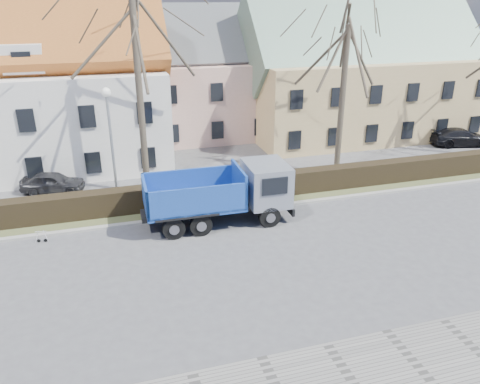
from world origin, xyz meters
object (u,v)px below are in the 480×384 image
object	(u,v)px
parked_car_b	(460,137)
cart_frame	(37,236)
dump_truck	(213,195)
streetlight	(112,149)
parked_car_a	(53,182)

from	to	relation	value
parked_car_b	cart_frame	bearing A→B (deg)	116.10
dump_truck	parked_car_b	size ratio (longest dim) A/B	1.66
dump_truck	streetlight	size ratio (longest dim) A/B	1.16
dump_truck	parked_car_a	bearing A→B (deg)	141.69
dump_truck	parked_car_a	size ratio (longest dim) A/B	2.12
cart_frame	parked_car_b	xyz separation A→B (m)	(29.18, 7.19, 0.33)
dump_truck	streetlight	bearing A→B (deg)	144.33
streetlight	cart_frame	xyz separation A→B (m)	(-3.78, -3.01, -2.91)
parked_car_a	parked_car_b	distance (m)	28.90
streetlight	dump_truck	bearing A→B (deg)	-36.58
dump_truck	parked_car_b	distance (m)	22.25
dump_truck	parked_car_a	distance (m)	10.31
dump_truck	streetlight	xyz separation A→B (m)	(-4.47, 3.32, 1.73)
dump_truck	cart_frame	world-z (taller)	dump_truck
cart_frame	parked_car_a	size ratio (longest dim) A/B	0.20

